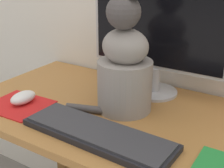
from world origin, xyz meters
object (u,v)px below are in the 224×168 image
at_px(computer_mouse_left, 23,98).
at_px(cat, 124,66).
at_px(keyboard, 97,133).
at_px(monitor, 157,36).

relative_size(computer_mouse_left, cat, 0.24).
bearing_deg(computer_mouse_left, keyboard, -6.79).
bearing_deg(cat, keyboard, -80.44).
bearing_deg(keyboard, computer_mouse_left, 175.25).
bearing_deg(computer_mouse_left, cat, 25.88).
xyz_separation_m(monitor, cat, (-0.03, -0.17, -0.07)).
bearing_deg(keyboard, cat, 99.95).
xyz_separation_m(keyboard, cat, (-0.03, 0.19, 0.14)).
bearing_deg(monitor, keyboard, -90.28).
distance_m(keyboard, computer_mouse_left, 0.34).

